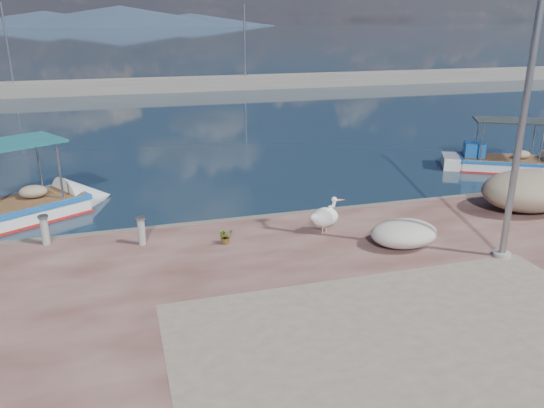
{
  "coord_description": "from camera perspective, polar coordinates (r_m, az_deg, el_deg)",
  "views": [
    {
      "loc": [
        -3.91,
        -9.53,
        6.13
      ],
      "look_at": [
        0.0,
        3.8,
        1.3
      ],
      "focal_mm": 35.0,
      "sensor_mm": 36.0,
      "label": 1
    }
  ],
  "objects": [
    {
      "name": "net_pile_c",
      "position": [
        18.32,
        26.06,
        1.33
      ],
      "size": [
        3.19,
        2.28,
        1.25
      ],
      "primitive_type": "ellipsoid",
      "color": "tan",
      "rests_on": "quay"
    },
    {
      "name": "quay_patch",
      "position": [
        9.92,
        17.59,
        -16.4
      ],
      "size": [
        9.0,
        7.0,
        0.01
      ],
      "primitive_type": "cube",
      "color": "gray",
      "rests_on": "quay"
    },
    {
      "name": "boat_left",
      "position": [
        18.93,
        -26.26,
        -1.03
      ],
      "size": [
        6.38,
        4.86,
        2.98
      ],
      "rotation": [
        0.0,
        0.0,
        0.52
      ],
      "color": "white",
      "rests_on": "ground"
    },
    {
      "name": "net_pile_d",
      "position": [
        14.33,
        14.01,
        -3.08
      ],
      "size": [
        1.82,
        1.36,
        0.68
      ],
      "primitive_type": "ellipsoid",
      "color": "beige",
      "rests_on": "quay"
    },
    {
      "name": "pelican",
      "position": [
        14.78,
        5.76,
        -1.33
      ],
      "size": [
        1.06,
        0.57,
        1.01
      ],
      "rotation": [
        0.0,
        0.0,
        0.13
      ],
      "color": "tan",
      "rests_on": "quay"
    },
    {
      "name": "bollard_far",
      "position": [
        15.2,
        -23.27,
        -2.45
      ],
      "size": [
        0.26,
        0.26,
        0.8
      ],
      "color": "gray",
      "rests_on": "quay"
    },
    {
      "name": "ground",
      "position": [
        11.98,
        5.23,
        -11.67
      ],
      "size": [
        1400.0,
        1400.0,
        0.0
      ],
      "primitive_type": "plane",
      "color": "#162635",
      "rests_on": "ground"
    },
    {
      "name": "breakwater",
      "position": [
        49.99,
        -12.06,
        12.41
      ],
      "size": [
        120.0,
        2.2,
        7.5
      ],
      "color": "gray",
      "rests_on": "ground"
    },
    {
      "name": "mountains",
      "position": [
        659.59,
        -16.54,
        18.71
      ],
      "size": [
        370.0,
        280.0,
        22.0
      ],
      "color": "#28384C",
      "rests_on": "ground"
    },
    {
      "name": "boat_right",
      "position": [
        25.06,
        23.6,
        3.86
      ],
      "size": [
        5.47,
        4.02,
        2.54
      ],
      "rotation": [
        0.0,
        0.0,
        -0.49
      ],
      "color": "white",
      "rests_on": "ground"
    },
    {
      "name": "potted_plant",
      "position": [
        14.12,
        -5.01,
        -3.46
      ],
      "size": [
        0.46,
        0.43,
        0.43
      ],
      "primitive_type": "imported",
      "rotation": [
        0.0,
        0.0,
        0.3
      ],
      "color": "#33722D",
      "rests_on": "quay"
    },
    {
      "name": "lamp_post",
      "position": [
        13.71,
        25.21,
        7.58
      ],
      "size": [
        0.44,
        0.96,
        7.0
      ],
      "color": "gray",
      "rests_on": "quay"
    },
    {
      "name": "bollard_near",
      "position": [
        14.36,
        -13.88,
        -2.69
      ],
      "size": [
        0.25,
        0.25,
        0.77
      ],
      "color": "gray",
      "rests_on": "quay"
    }
  ]
}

